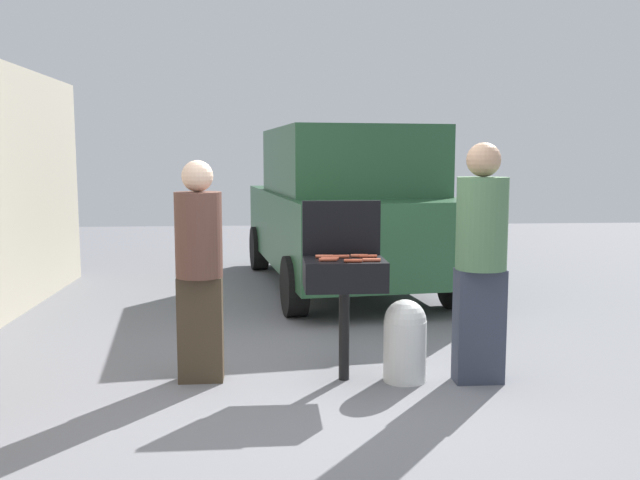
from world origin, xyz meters
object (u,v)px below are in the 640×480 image
(hot_dog_5, at_px, (341,256))
(hot_dog_7, at_px, (372,260))
(person_right, at_px, (481,254))
(hot_dog_2, at_px, (330,258))
(propane_tank, at_px, (405,339))
(hot_dog_3, at_px, (353,261))
(hot_dog_6, at_px, (359,256))
(hot_dog_0, at_px, (324,256))
(hot_dog_1, at_px, (368,256))
(hot_dog_4, at_px, (328,260))
(person_left, at_px, (199,263))
(parked_minivan, at_px, (344,208))
(bbq_grill, at_px, (344,278))

(hot_dog_5, xyz_separation_m, hot_dog_7, (0.20, -0.19, 0.00))
(hot_dog_7, bearing_deg, person_right, 0.32)
(hot_dog_2, xyz_separation_m, propane_tank, (0.56, -0.03, -0.61))
(hot_dog_3, xyz_separation_m, hot_dog_6, (0.08, 0.24, 0.00))
(hot_dog_0, height_order, hot_dog_6, same)
(hot_dog_0, relative_size, person_right, 0.07)
(hot_dog_2, bearing_deg, hot_dog_5, 46.16)
(propane_tank, bearing_deg, hot_dog_1, 156.85)
(hot_dog_3, relative_size, person_right, 0.07)
(hot_dog_4, bearing_deg, person_left, 171.22)
(hot_dog_4, height_order, person_left, person_left)
(hot_dog_0, distance_m, parked_minivan, 3.65)
(hot_dog_3, xyz_separation_m, person_left, (-1.11, 0.21, -0.04))
(hot_dog_6, height_order, parked_minivan, parked_minivan)
(hot_dog_2, height_order, hot_dog_4, same)
(hot_dog_4, bearing_deg, hot_dog_7, -7.80)
(hot_dog_6, bearing_deg, hot_dog_5, -168.96)
(parked_minivan, bearing_deg, bbq_grill, 76.04)
(hot_dog_3, bearing_deg, hot_dog_6, 72.25)
(propane_tank, bearing_deg, person_left, 175.51)
(hot_dog_4, relative_size, parked_minivan, 0.03)
(hot_dog_7, height_order, person_right, person_right)
(hot_dog_7, bearing_deg, hot_dog_1, 88.86)
(hot_dog_3, height_order, hot_dog_6, same)
(hot_dog_0, relative_size, hot_dog_1, 1.00)
(hot_dog_2, relative_size, hot_dog_6, 1.00)
(hot_dog_0, height_order, hot_dog_5, same)
(hot_dog_5, relative_size, person_right, 0.07)
(hot_dog_7, relative_size, person_left, 0.08)
(hot_dog_3, bearing_deg, hot_dog_4, 158.96)
(bbq_grill, relative_size, hot_dog_3, 7.04)
(hot_dog_5, height_order, person_right, person_right)
(hot_dog_2, xyz_separation_m, person_left, (-0.96, 0.09, -0.04))
(propane_tank, xyz_separation_m, parked_minivan, (-0.04, 3.74, 0.70))
(hot_dog_2, bearing_deg, parked_minivan, 82.00)
(bbq_grill, bearing_deg, hot_dog_6, 34.70)
(hot_dog_5, xyz_separation_m, parked_minivan, (0.43, 3.62, 0.10))
(hot_dog_2, relative_size, hot_dog_5, 1.00)
(hot_dog_4, distance_m, hot_dog_5, 0.18)
(hot_dog_1, bearing_deg, person_right, -12.40)
(hot_dog_7, bearing_deg, hot_dog_6, 105.34)
(hot_dog_0, relative_size, parked_minivan, 0.03)
(propane_tank, bearing_deg, hot_dog_2, 177.07)
(hot_dog_0, bearing_deg, parked_minivan, 81.25)
(hot_dog_4, bearing_deg, hot_dog_1, 23.62)
(hot_dog_0, xyz_separation_m, propane_tank, (0.59, -0.13, -0.61))
(hot_dog_6, bearing_deg, bbq_grill, -145.30)
(hot_dog_3, xyz_separation_m, hot_dog_7, (0.14, 0.02, 0.00))
(hot_dog_5, distance_m, parked_minivan, 3.65)
(hot_dog_1, relative_size, hot_dog_6, 1.00)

